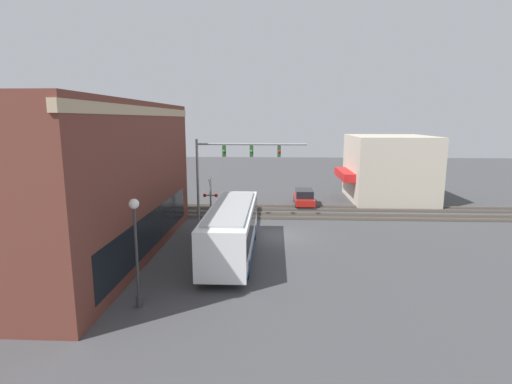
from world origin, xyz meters
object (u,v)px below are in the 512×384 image
(pedestrian_at_crossing, at_px, (223,211))
(crossing_signal, at_px, (211,195))
(parked_car_red, at_px, (304,198))
(streetlamp, at_px, (136,244))
(city_bus, at_px, (232,228))

(pedestrian_at_crossing, bearing_deg, crossing_signal, 129.14)
(parked_car_red, distance_m, pedestrian_at_crossing, 9.71)
(parked_car_red, relative_size, pedestrian_at_crossing, 2.63)
(streetlamp, xyz_separation_m, parked_car_red, (21.82, -8.75, -2.20))
(crossing_signal, distance_m, parked_car_red, 10.97)
(streetlamp, bearing_deg, parked_car_red, -21.85)
(city_bus, distance_m, streetlamp, 7.87)
(streetlamp, xyz_separation_m, pedestrian_at_crossing, (15.05, -1.79, -1.99))
(parked_car_red, bearing_deg, streetlamp, 158.15)
(city_bus, distance_m, pedestrian_at_crossing, 8.21)
(streetlamp, bearing_deg, pedestrian_at_crossing, -6.80)
(city_bus, height_order, parked_car_red, city_bus)
(crossing_signal, bearing_deg, pedestrian_at_crossing, -50.86)
(city_bus, relative_size, streetlamp, 2.24)
(crossing_signal, height_order, parked_car_red, crossing_signal)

